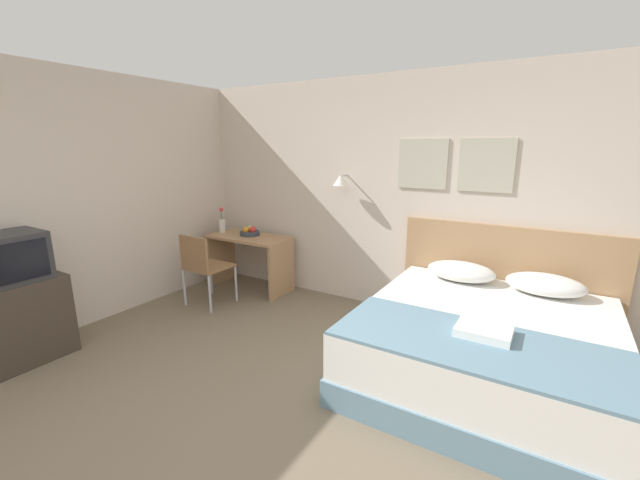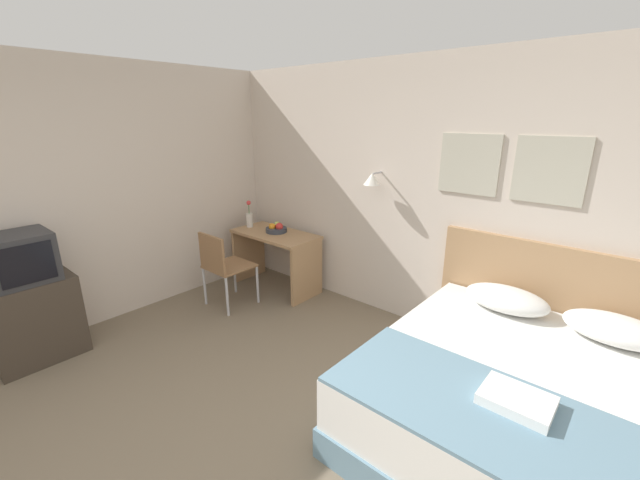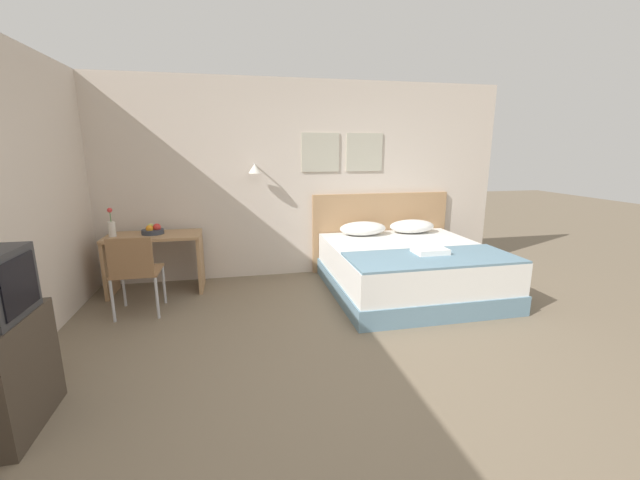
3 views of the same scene
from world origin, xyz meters
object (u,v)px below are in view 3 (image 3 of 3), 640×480
Objects in this scene: headboard at (380,232)px; folded_towel_near_foot at (430,251)px; desk_chair at (135,268)px; bed at (409,269)px; flower_vase at (112,227)px; throw_blanket at (432,258)px; pillow_left at (363,228)px; pillow_right at (412,226)px; fruit_bowl at (153,230)px; desk at (155,252)px.

folded_towel_near_foot is at bearing -88.40° from headboard.
bed is at bearing 1.44° from desk_chair.
headboard is (0.00, 1.01, 0.27)m from bed.
throw_blanket is at bearing -19.14° from flower_vase.
headboard is at bearing 37.04° from pillow_left.
bed is 0.56m from folded_towel_near_foot.
bed is at bearing 95.33° from folded_towel_near_foot.
pillow_left is 1.88× the size of flower_vase.
pillow_right is 0.73× the size of desk_chair.
throw_blanket reaches higher than bed.
headboard is 7.83× the size of fruit_bowl.
desk_chair is (-0.07, -0.75, 0.03)m from desk.
desk is (-3.06, 1.24, -0.09)m from throw_blanket.
flower_vase reaches higher than pillow_left.
pillow_right is 3.43m from desk.
fruit_bowl is (-3.07, 0.71, 0.49)m from bed.
flower_vase is (-3.51, -0.36, 0.29)m from headboard.
pillow_right is at bearing 0.99° from desk.
bed is 3.14m from desk_chair.
throw_blanket is at bearing -90.00° from bed.
throw_blanket is at bearing -74.40° from pillow_left.
bed is 3.03× the size of pillow_left.
headboard is 1.44m from folded_towel_near_foot.
pillow_left is 3.15m from flower_vase.
bed is at bearing -10.50° from flower_vase.
headboard is at bearing 90.00° from throw_blanket.
flower_vase reaches higher than bed.
flower_vase is at bearing -172.23° from fruit_bowl.
headboard is at bearing 91.60° from folded_towel_near_foot.
headboard reaches higher than desk_chair.
fruit_bowl reaches higher than pillow_right.
fruit_bowl is at bearing -179.49° from pillow_left.
flower_vase reaches higher than desk.
folded_towel_near_foot is at bearing -16.94° from flower_vase.
pillow_left is at bearing 180.00° from pillow_right.
desk is 0.27m from fruit_bowl.
pillow_right is at bearing 0.00° from pillow_left.
folded_towel_near_foot is at bearing 73.68° from throw_blanket.
flower_vase is at bearing -176.84° from desk.
pillow_left is at bearing 1.26° from desk.
pillow_right is at bearing 74.40° from throw_blanket.
fruit_bowl is at bearing -174.45° from headboard.
flower_vase is (-0.44, -0.06, 0.07)m from fruit_bowl.
pillow_left is 1.36m from throw_blanket.
pillow_left is at bearing 109.11° from folded_towel_near_foot.
flower_vase reaches higher than throw_blanket.
folded_towel_near_foot is 1.39× the size of fruit_bowl.
folded_towel_near_foot is at bearing -70.89° from pillow_left.
headboard is 0.47m from pillow_left.
flower_vase is at bearing 169.50° from bed.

